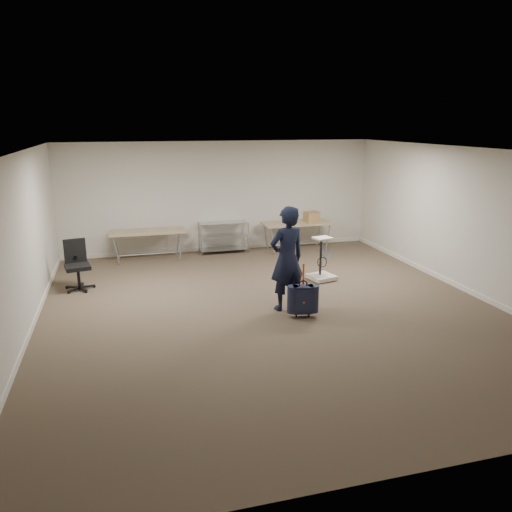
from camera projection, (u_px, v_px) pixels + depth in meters
name	position (u px, v px, depth m)	size (l,w,h in m)	color
ground	(271.00, 310.00, 8.95)	(9.00, 9.00, 0.00)	#45392A
room_shell	(251.00, 284.00, 10.22)	(8.00, 9.00, 9.00)	beige
folding_table_left	(148.00, 233.00, 11.97)	(1.80, 0.75, 0.73)	#927C59
folding_table_right	(297.00, 225.00, 12.93)	(1.80, 0.75, 0.73)	#927C59
wire_shelf	(223.00, 236.00, 12.74)	(1.22, 0.47, 0.80)	silver
person	(287.00, 259.00, 8.75)	(0.68, 0.45, 1.87)	black
suitcase	(303.00, 299.00, 8.52)	(0.38, 0.26, 0.95)	black
office_chair	(78.00, 275.00, 9.97)	(0.61, 0.61, 1.00)	black
equipment_cart	(322.00, 269.00, 10.58)	(0.60, 0.60, 0.93)	beige
cardboard_box	(312.00, 217.00, 12.99)	(0.36, 0.27, 0.27)	#9D7849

